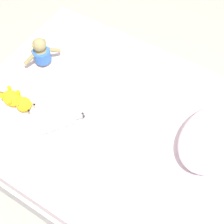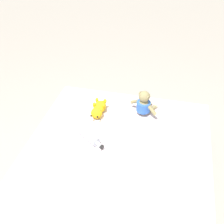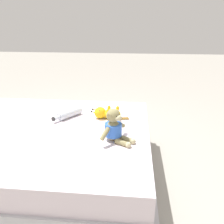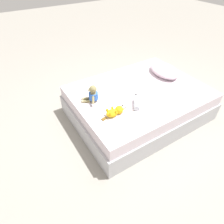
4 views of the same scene
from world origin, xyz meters
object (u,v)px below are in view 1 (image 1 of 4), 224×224
bed (112,133)px  glass_bottle (58,123)px  plush_yellow_creature (17,101)px  pillow (215,137)px  plush_monkey (41,53)px

bed → glass_bottle: bearing=-45.3°
bed → plush_yellow_creature: size_ratio=5.84×
pillow → plush_monkey: (0.04, -1.31, 0.03)m
pillow → plush_yellow_creature: 1.29m
pillow → plush_monkey: size_ratio=2.40×
bed → plush_monkey: plush_monkey is taller
glass_bottle → pillow: bearing=115.4°
pillow → plush_monkey: 1.31m
bed → plush_monkey: (-0.13, -0.68, 0.33)m
bed → glass_bottle: (0.25, -0.25, 0.27)m
bed → plush_yellow_creature: 0.69m
bed → pillow: 0.72m
plush_monkey → bed: bearing=78.8°
bed → pillow: bearing=105.2°
plush_yellow_creature → glass_bottle: bearing=91.7°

